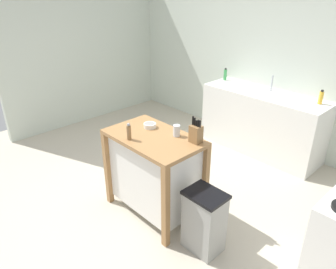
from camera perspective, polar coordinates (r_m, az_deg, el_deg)
name	(u,v)px	position (r m, az deg, el deg)	size (l,w,h in m)	color
ground_plane	(146,200)	(3.81, -4.02, -11.56)	(6.28, 6.28, 0.00)	#BCB29E
wall_back	(268,58)	(4.98, 17.52, 12.98)	(5.28, 0.10, 2.60)	silver
wall_left	(84,47)	(5.81, -14.80, 15.00)	(0.10, 2.98, 2.60)	beige
kitchen_island	(154,170)	(3.37, -2.48, -6.45)	(1.00, 0.61, 0.91)	#9E7042
knife_block	(196,133)	(3.02, 5.03, 0.21)	(0.11, 0.09, 0.25)	olive
bowl_ceramic_small	(150,125)	(3.35, -3.28, 1.65)	(0.13, 0.13, 0.05)	silver
drinking_cup	(177,131)	(3.15, 1.56, 0.70)	(0.07, 0.07, 0.12)	silver
pepper_grinder	(129,132)	(3.09, -7.03, 0.47)	(0.04, 0.04, 0.17)	olive
trash_bin	(204,221)	(3.04, 6.49, -15.22)	(0.36, 0.28, 0.63)	gray
sink_counter	(261,122)	(4.83, 16.41, 2.12)	(1.75, 0.60, 0.90)	white
sink_faucet	(272,83)	(4.77, 18.13, 8.73)	(0.02, 0.02, 0.22)	#B7BCC1
bottle_hand_soap	(321,97)	(4.47, 25.75, 6.01)	(0.05, 0.05, 0.19)	yellow
bottle_spray_cleaner	(225,75)	(5.15, 10.23, 10.54)	(0.05, 0.05, 0.19)	green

